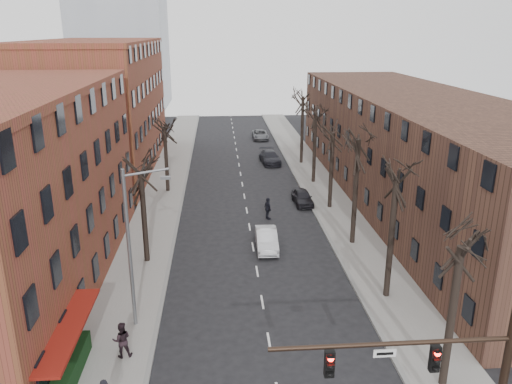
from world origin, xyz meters
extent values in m
cube|color=gray|center=(-8.00, 35.00, 0.07)|extent=(4.00, 90.00, 0.15)
cube|color=gray|center=(8.00, 35.00, 0.07)|extent=(4.00, 90.00, 0.15)
cube|color=brown|center=(-16.00, 44.00, 7.00)|extent=(12.00, 28.00, 14.00)
cube|color=#4F3225|center=(16.00, 30.00, 5.00)|extent=(12.00, 50.00, 10.00)
cube|color=maroon|center=(-9.40, 6.00, 0.00)|extent=(1.20, 7.00, 0.15)
cube|color=#123415|center=(-9.50, 5.00, 0.65)|extent=(0.80, 6.00, 1.00)
cylinder|color=black|center=(3.00, -1.00, 6.00)|extent=(8.00, 0.16, 0.16)
cube|color=black|center=(4.50, -1.00, 5.35)|extent=(0.32, 0.22, 0.95)
cube|color=black|center=(1.00, -1.00, 5.35)|extent=(0.32, 0.22, 0.95)
cube|color=silver|center=(2.80, -1.00, 5.65)|extent=(0.75, 0.04, 0.28)
cylinder|color=slate|center=(-7.20, 10.00, 4.50)|extent=(0.20, 0.20, 9.00)
cylinder|color=slate|center=(-6.10, 10.00, 8.80)|extent=(2.39, 0.12, 0.46)
cube|color=slate|center=(-5.10, 10.00, 8.50)|extent=(0.50, 0.22, 0.14)
imported|color=silver|center=(1.00, 19.70, 0.72)|extent=(1.61, 4.41, 1.44)
imported|color=black|center=(5.30, 29.31, 0.68)|extent=(1.78, 4.06, 1.36)
imported|color=black|center=(3.80, 44.44, 0.74)|extent=(2.53, 5.29, 1.49)
imported|color=#5B5E63|center=(3.80, 58.54, 0.67)|extent=(2.25, 4.83, 1.34)
imported|color=black|center=(-7.38, 7.14, 1.09)|extent=(1.02, 0.86, 1.87)
imported|color=black|center=(1.69, 25.68, 0.97)|extent=(0.83, 1.23, 1.93)
camera|label=1|loc=(-2.39, -14.32, 15.61)|focal=35.00mm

